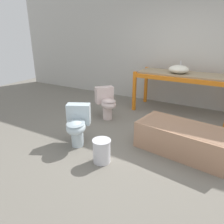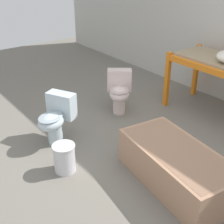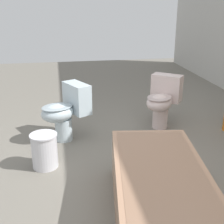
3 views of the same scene
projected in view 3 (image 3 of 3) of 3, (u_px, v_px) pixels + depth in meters
ground_plane at (159, 178)px, 3.00m from camera, size 12.00×12.00×0.00m
bathtub_main at (160, 190)px, 2.37m from camera, size 1.50×0.88×0.44m
toilet_near at (162, 99)px, 4.08m from camera, size 0.65×0.62×0.68m
toilet_far at (66, 110)px, 3.70m from camera, size 0.56×0.65×0.68m
bucket_white at (44, 150)px, 3.14m from camera, size 0.28×0.28×0.36m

